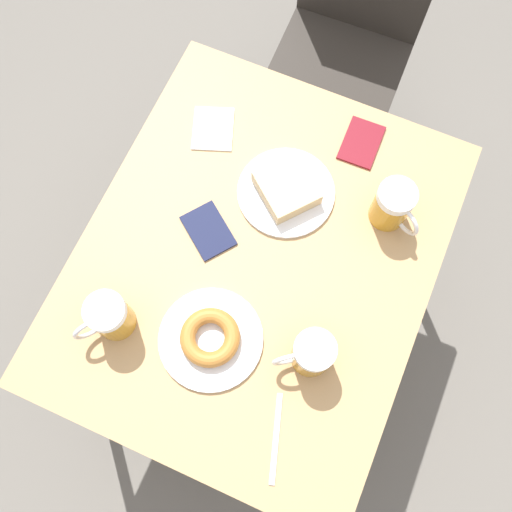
% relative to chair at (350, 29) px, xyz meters
% --- Properties ---
extents(ground_plane, '(8.00, 8.00, 0.00)m').
position_rel_chair_xyz_m(ground_plane, '(0.05, -0.85, -0.52)').
color(ground_plane, '#666059').
extents(table, '(0.80, 0.98, 0.71)m').
position_rel_chair_xyz_m(table, '(0.05, -0.85, 0.13)').
color(table, tan).
rests_on(table, ground_plane).
extents(chair, '(0.41, 0.41, 0.85)m').
position_rel_chair_xyz_m(chair, '(0.00, 0.00, 0.00)').
color(chair, '#2D2823').
rests_on(chair, ground_plane).
extents(plate_with_cake, '(0.23, 0.23, 0.05)m').
position_rel_chair_xyz_m(plate_with_cake, '(0.06, -0.67, 0.21)').
color(plate_with_cake, silver).
rests_on(plate_with_cake, table).
extents(plate_with_donut, '(0.23, 0.23, 0.04)m').
position_rel_chair_xyz_m(plate_with_donut, '(0.04, -1.06, 0.21)').
color(plate_with_donut, silver).
rests_on(plate_with_donut, table).
extents(beer_mug_left, '(0.12, 0.09, 0.12)m').
position_rel_chair_xyz_m(beer_mug_left, '(0.30, -0.63, 0.26)').
color(beer_mug_left, '#C68C23').
rests_on(beer_mug_left, table).
extents(beer_mug_center, '(0.12, 0.10, 0.12)m').
position_rel_chair_xyz_m(beer_mug_center, '(0.25, -1.02, 0.26)').
color(beer_mug_center, '#C68C23').
rests_on(beer_mug_center, table).
extents(beer_mug_right, '(0.10, 0.12, 0.12)m').
position_rel_chair_xyz_m(beer_mug_right, '(-0.17, -1.11, 0.26)').
color(beer_mug_right, '#C68C23').
rests_on(beer_mug_right, table).
extents(napkin_folded, '(0.14, 0.15, 0.00)m').
position_rel_chair_xyz_m(napkin_folded, '(-0.18, -0.58, 0.20)').
color(napkin_folded, white).
rests_on(napkin_folded, table).
extents(fork, '(0.07, 0.18, 0.00)m').
position_rel_chair_xyz_m(fork, '(0.25, -1.20, 0.20)').
color(fork, silver).
rests_on(fork, table).
extents(passport_near_edge, '(0.15, 0.15, 0.01)m').
position_rel_chair_xyz_m(passport_near_edge, '(-0.08, -0.83, 0.20)').
color(passport_near_edge, '#141938').
rests_on(passport_near_edge, table).
extents(passport_far_edge, '(0.09, 0.13, 0.01)m').
position_rel_chair_xyz_m(passport_far_edge, '(0.17, -0.47, 0.20)').
color(passport_far_edge, maroon).
rests_on(passport_far_edge, table).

